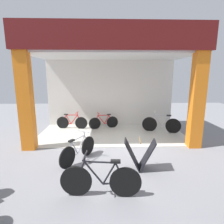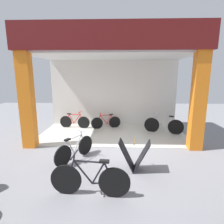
{
  "view_description": "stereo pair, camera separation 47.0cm",
  "coord_description": "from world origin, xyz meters",
  "px_view_note": "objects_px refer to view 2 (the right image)",
  "views": [
    {
      "loc": [
        -0.23,
        -6.14,
        2.58
      ],
      "look_at": [
        0.0,
        0.78,
        1.15
      ],
      "focal_mm": 29.2,
      "sensor_mm": 36.0,
      "label": 1
    },
    {
      "loc": [
        0.24,
        -6.14,
        2.58
      ],
      "look_at": [
        0.0,
        0.78,
        1.15
      ],
      "focal_mm": 29.2,
      "sensor_mm": 36.0,
      "label": 2
    }
  ],
  "objects_px": {
    "bicycle_inside_0": "(75,121)",
    "bicycle_inside_1": "(164,125)",
    "bicycle_inside_2": "(106,122)",
    "bicycle_parked_0": "(75,149)",
    "bicycle_parked_1": "(90,179)",
    "sandwich_board_sign": "(134,155)"
  },
  "relations": [
    {
      "from": "bicycle_inside_2",
      "to": "sandwich_board_sign",
      "type": "distance_m",
      "value": 4.04
    },
    {
      "from": "sandwich_board_sign",
      "to": "bicycle_inside_0",
      "type": "bearing_deg",
      "value": 123.23
    },
    {
      "from": "bicycle_inside_0",
      "to": "bicycle_parked_0",
      "type": "relative_size",
      "value": 1.07
    },
    {
      "from": "bicycle_inside_0",
      "to": "bicycle_inside_2",
      "type": "height_order",
      "value": "bicycle_inside_0"
    },
    {
      "from": "bicycle_parked_0",
      "to": "bicycle_parked_1",
      "type": "bearing_deg",
      "value": -66.44
    },
    {
      "from": "bicycle_inside_2",
      "to": "bicycle_parked_0",
      "type": "bearing_deg",
      "value": -102.13
    },
    {
      "from": "bicycle_parked_0",
      "to": "sandwich_board_sign",
      "type": "bearing_deg",
      "value": -16.74
    },
    {
      "from": "bicycle_inside_2",
      "to": "bicycle_parked_1",
      "type": "xyz_separation_m",
      "value": [
        -0.01,
        -5.03,
        0.06
      ]
    },
    {
      "from": "bicycle_inside_1",
      "to": "bicycle_inside_0",
      "type": "bearing_deg",
      "value": 170.77
    },
    {
      "from": "sandwich_board_sign",
      "to": "bicycle_inside_1",
      "type": "bearing_deg",
      "value": 63.98
    },
    {
      "from": "bicycle_inside_0",
      "to": "bicycle_inside_2",
      "type": "distance_m",
      "value": 1.54
    },
    {
      "from": "bicycle_inside_1",
      "to": "bicycle_inside_2",
      "type": "xyz_separation_m",
      "value": [
        -2.61,
        0.67,
        -0.06
      ]
    },
    {
      "from": "bicycle_inside_2",
      "to": "sandwich_board_sign",
      "type": "height_order",
      "value": "sandwich_board_sign"
    },
    {
      "from": "bicycle_parked_0",
      "to": "bicycle_parked_1",
      "type": "height_order",
      "value": "bicycle_parked_1"
    },
    {
      "from": "bicycle_inside_0",
      "to": "sandwich_board_sign",
      "type": "distance_m",
      "value": 4.68
    },
    {
      "from": "bicycle_inside_0",
      "to": "sandwich_board_sign",
      "type": "bearing_deg",
      "value": -56.77
    },
    {
      "from": "bicycle_parked_0",
      "to": "sandwich_board_sign",
      "type": "height_order",
      "value": "bicycle_parked_0"
    },
    {
      "from": "bicycle_inside_0",
      "to": "bicycle_inside_1",
      "type": "xyz_separation_m",
      "value": [
        4.15,
        -0.67,
        0.04
      ]
    },
    {
      "from": "bicycle_parked_0",
      "to": "bicycle_inside_1",
      "type": "bearing_deg",
      "value": 39.14
    },
    {
      "from": "bicycle_inside_0",
      "to": "bicycle_parked_0",
      "type": "bearing_deg",
      "value": -76.52
    },
    {
      "from": "bicycle_inside_0",
      "to": "sandwich_board_sign",
      "type": "relative_size",
      "value": 1.68
    },
    {
      "from": "bicycle_inside_1",
      "to": "bicycle_inside_2",
      "type": "relative_size",
      "value": 1.16
    }
  ]
}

